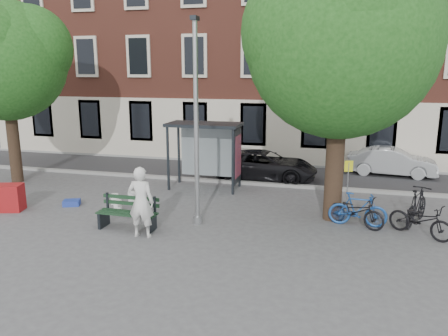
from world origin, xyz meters
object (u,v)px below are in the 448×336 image
bus_shelter (215,141)px  painter (141,202)px  red_stand (9,198)px  bike_a (355,211)px  car_silver (392,162)px  lamppost (196,134)px  car_dark (265,165)px  bike_c (420,220)px  notice_sign (348,175)px  bike_d (417,206)px  bike_b (358,209)px  bench (128,214)px

bus_shelter → painter: 5.61m
painter → red_stand: painter is taller
bike_a → car_silver: size_ratio=0.48×
lamppost → car_dark: size_ratio=1.37×
bike_a → car_dark: (-3.60, 5.09, 0.14)m
bike_c → car_silver: 7.59m
bike_c → notice_sign: 3.00m
bike_c → bike_d: size_ratio=0.95×
bike_b → notice_sign: notice_sign is taller
notice_sign → bike_d: bearing=-44.2°
painter → bike_a: painter is taller
painter → notice_sign: painter is taller
painter → red_stand: 5.46m
bus_shelter → red_stand: (-5.93, -4.49, -1.47)m
lamppost → painter: size_ratio=3.00×
bus_shelter → painter: bus_shelter is taller
notice_sign → bike_b: bearing=-95.6°
bike_c → car_dark: (-5.38, 5.44, 0.14)m
bike_d → painter: bearing=46.1°
notice_sign → car_silver: bearing=54.6°
bike_a → car_silver: 7.46m
bike_d → bike_a: bearing=44.5°
red_stand → bus_shelter: bearing=37.1°
painter → car_dark: bearing=-110.9°
bus_shelter → notice_sign: size_ratio=1.72×
bike_c → bus_shelter: bearing=97.6°
bike_b → bike_a: bearing=128.5°
bike_d → car_silver: 6.57m
bench → car_dark: size_ratio=0.41×
car_dark → bench: bearing=158.2°
bike_b → bus_shelter: bearing=62.7°
bike_c → red_stand: 13.02m
bus_shelter → red_stand: 7.58m
bike_c → bench: bearing=134.3°
bike_b → notice_sign: bearing=12.1°
bike_c → car_silver: bearing=33.7°
bus_shelter → bike_c: (7.06, -3.48, -1.44)m
bike_a → bike_b: bearing=-29.8°
car_dark → bike_a: bearing=-143.5°
car_dark → red_stand: (-7.61, -6.45, -0.17)m
red_stand → notice_sign: notice_sign is taller
painter → car_dark: size_ratio=0.46×
bike_d → car_silver: (-0.04, 6.57, 0.04)m
bench → car_silver: (8.34, 9.12, 0.19)m
painter → bike_a: bearing=-162.0°
bus_shelter → bike_c: bearing=-26.3°
lamppost → bike_b: size_ratio=3.53×
painter → bike_b: size_ratio=1.18×
car_dark → bike_c: bearing=-134.1°
painter → bench: (-0.68, 0.49, -0.59)m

